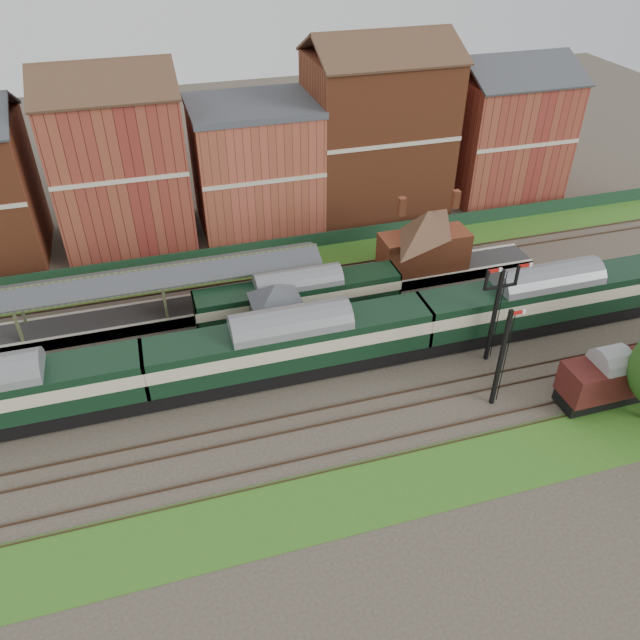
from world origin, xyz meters
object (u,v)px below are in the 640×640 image
object	(u,v)px
platform_railcar	(299,297)
goods_van_a	(604,379)
signal_box	(277,315)
dmu_train	(291,345)
semaphore_bracket	(496,309)

from	to	relation	value
platform_railcar	goods_van_a	world-z (taller)	platform_railcar
signal_box	platform_railcar	world-z (taller)	signal_box
dmu_train	platform_railcar	world-z (taller)	dmu_train
signal_box	platform_railcar	size ratio (longest dim) A/B	0.35
signal_box	goods_van_a	bearing A→B (deg)	-31.19
dmu_train	goods_van_a	xyz separation A→B (m)	(19.96, -9.00, -0.70)
semaphore_bracket	signal_box	bearing A→B (deg)	159.08
signal_box	platform_railcar	bearing A→B (deg)	52.11
platform_railcar	goods_van_a	distance (m)	23.53
dmu_train	goods_van_a	bearing A→B (deg)	-24.27
semaphore_bracket	goods_van_a	distance (m)	8.71
signal_box	semaphore_bracket	xyz separation A→B (m)	(15.04, -5.75, 1.44)
semaphore_bracket	dmu_train	bearing A→B (deg)	170.39
goods_van_a	semaphore_bracket	bearing A→B (deg)	128.63
signal_box	semaphore_bracket	size ratio (longest dim) A/B	0.73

